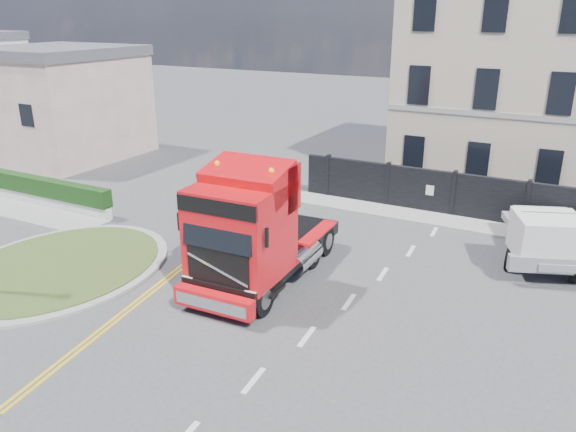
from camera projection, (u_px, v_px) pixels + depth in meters
The scene contains 11 objects.
ground at pixel (273, 277), 19.21m from camera, with size 120.00×120.00×0.00m, color #424244.
traffic_island at pixel (59, 267), 19.78m from camera, with size 6.80×6.80×0.17m.
hedge_wall at pixel (44, 191), 25.92m from camera, with size 8.00×0.55×1.35m.
pavement_side at pixel (26, 212), 25.25m from camera, with size 8.50×1.80×0.10m, color gray.
seaside_bldg_pink at pixel (61, 107), 34.44m from camera, with size 8.00×8.00×6.00m, color beige.
seaside_bldg_cream at pixel (5, 102), 39.80m from camera, with size 9.00×8.00×5.00m, color silver.
hoarding_fence at pixel (515, 204), 23.44m from camera, with size 18.80×0.25×2.00m.
georgian_building at pixel (536, 70), 28.26m from camera, with size 12.30×10.30×12.80m.
pavement_far at pixel (495, 229), 23.26m from camera, with size 20.00×1.60×0.12m, color gray.
truck at pixel (252, 234), 17.94m from camera, with size 2.84×7.05×4.17m.
flatbed_pickup at pixel (547, 238), 19.47m from camera, with size 3.77×5.69×2.16m.
Camera 1 is at (8.57, -15.05, 8.59)m, focal length 35.00 mm.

